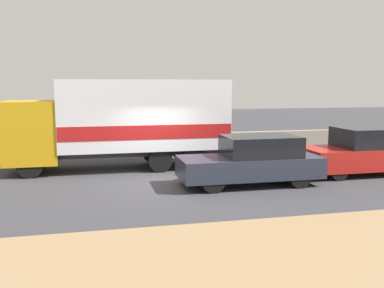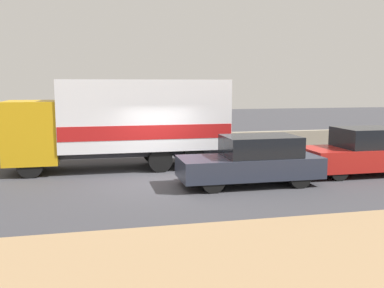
{
  "view_description": "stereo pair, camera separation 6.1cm",
  "coord_description": "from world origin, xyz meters",
  "views": [
    {
      "loc": [
        -2.28,
        -13.64,
        3.22
      ],
      "look_at": [
        1.07,
        0.92,
        1.14
      ],
      "focal_mm": 40.0,
      "sensor_mm": 36.0,
      "label": 1
    },
    {
      "loc": [
        -2.22,
        -13.65,
        3.22
      ],
      "look_at": [
        1.07,
        0.92,
        1.14
      ],
      "focal_mm": 40.0,
      "sensor_mm": 36.0,
      "label": 2
    }
  ],
  "objects": [
    {
      "name": "car_sedan_second",
      "position": [
        7.08,
        -0.17,
        0.81
      ],
      "size": [
        4.06,
        1.85,
        1.68
      ],
      "rotation": [
        0.0,
        0.0,
        3.14
      ],
      "color": "#B21E19",
      "rests_on": "ground_plane"
    },
    {
      "name": "car_hatchback",
      "position": [
        2.66,
        -0.89,
        0.79
      ],
      "size": [
        4.55,
        1.73,
        1.59
      ],
      "rotation": [
        0.0,
        0.0,
        3.14
      ],
      "color": "#282D3D",
      "rests_on": "ground_plane"
    },
    {
      "name": "box_truck",
      "position": [
        -1.08,
        2.74,
        1.84
      ],
      "size": [
        8.18,
        2.33,
        3.4
      ],
      "rotation": [
        0.0,
        0.0,
        3.14
      ],
      "color": "gold",
      "rests_on": "ground_plane"
    },
    {
      "name": "ground_plane",
      "position": [
        0.0,
        0.0,
        0.0
      ],
      "size": [
        80.0,
        80.0,
        0.0
      ],
      "primitive_type": "plane",
      "color": "#38383D"
    },
    {
      "name": "dirt_shoulder_foreground",
      "position": [
        0.0,
        -6.85,
        0.02
      ],
      "size": [
        60.0,
        4.93,
        0.04
      ],
      "color": "#937551",
      "rests_on": "ground_plane"
    },
    {
      "name": "stone_wall_backdrop",
      "position": [
        0.0,
        6.9,
        0.41
      ],
      "size": [
        60.0,
        0.35,
        0.81
      ],
      "color": "gray",
      "rests_on": "ground_plane"
    }
  ]
}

